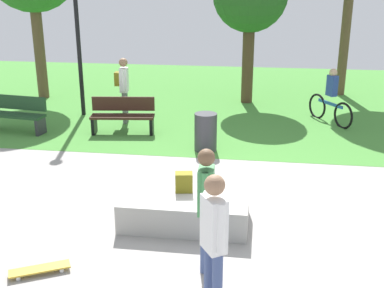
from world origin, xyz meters
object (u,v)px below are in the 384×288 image
concrete_ledge (185,210)px  cyclist_on_bicycle (331,100)px  skater_performing_trick (214,235)px  skater_watching (206,200)px  skateboard_by_ledge (40,269)px  park_bench_by_oak (16,113)px  pedestrian_with_backpack (123,84)px  trash_bin (206,132)px  lamp_post (76,13)px  park_bench_center_lawn (123,115)px  backpack_on_ledge (184,182)px

concrete_ledge → cyclist_on_bicycle: size_ratio=1.29×
skater_performing_trick → skater_watching: bearing=101.8°
skateboard_by_ledge → park_bench_by_oak: bearing=119.1°
skater_performing_trick → pedestrian_with_backpack: size_ratio=1.00×
trash_bin → pedestrian_with_backpack: pedestrian_with_backpack is taller
skateboard_by_ledge → park_bench_by_oak: (-3.35, 6.03, 0.42)m
skater_performing_trick → lamp_post: bearing=119.0°
park_bench_center_lawn → park_bench_by_oak: bearing=-174.5°
pedestrian_with_backpack → backpack_on_ledge: bearing=-64.9°
cyclist_on_bicycle → skateboard_by_ledge: bearing=-120.6°
park_bench_center_lawn → backpack_on_ledge: bearing=-62.7°
lamp_post → skater_performing_trick: bearing=-61.0°
pedestrian_with_backpack → cyclist_on_bicycle: pedestrian_with_backpack is taller
skater_performing_trick → park_bench_by_oak: bearing=131.4°
lamp_post → park_bench_center_lawn: bearing=-43.3°
skater_performing_trick → skater_watching: size_ratio=1.03×
park_bench_by_oak → trash_bin: park_bench_by_oak is taller
cyclist_on_bicycle → park_bench_by_oak: bearing=-166.3°
concrete_ledge → park_bench_by_oak: bearing=139.5°
backpack_on_ledge → park_bench_by_oak: bearing=130.8°
lamp_post → pedestrian_with_backpack: lamp_post is taller
skateboard_by_ledge → park_bench_center_lawn: 6.34m
trash_bin → cyclist_on_bicycle: size_ratio=0.56×
concrete_ledge → skater_watching: (0.47, -1.23, 0.78)m
concrete_ledge → skateboard_by_ledge: 2.42m
skater_performing_trick → skateboard_by_ledge: skater_performing_trick is taller
skater_performing_trick → trash_bin: 5.83m
cyclist_on_bicycle → pedestrian_with_backpack: bearing=-171.8°
concrete_ledge → cyclist_on_bicycle: bearing=64.5°
trash_bin → skateboard_by_ledge: bearing=-107.4°
skater_performing_trick → skater_watching: (-0.20, 0.96, -0.03)m
backpack_on_ledge → park_bench_by_oak: size_ratio=0.19×
backpack_on_ledge → park_bench_by_oak: (-5.03, 4.15, -0.16)m
skater_watching → park_bench_by_oak: bearing=134.9°
skater_performing_trick → park_bench_by_oak: 8.72m
concrete_ledge → skater_watching: skater_watching is taller
pedestrian_with_backpack → skater_performing_trick: bearing=-67.4°
park_bench_by_oak → cyclist_on_bicycle: bearing=13.7°
pedestrian_with_backpack → park_bench_center_lawn: bearing=-76.6°
park_bench_by_oak → cyclist_on_bicycle: 8.34m
backpack_on_ledge → pedestrian_with_backpack: 5.90m
concrete_ledge → pedestrian_with_backpack: size_ratio=1.14×
skateboard_by_ledge → skater_performing_trick: bearing=-11.7°
skater_watching → park_bench_by_oak: skater_watching is taller
skater_watching → cyclist_on_bicycle: (2.55, 7.55, -0.38)m
skater_watching → skateboard_by_ledge: skater_watching is taller
skater_watching → skateboard_by_ledge: bearing=-168.1°
lamp_post → park_bench_by_oak: bearing=-122.1°
concrete_ledge → skater_watching: bearing=-69.1°
skater_watching → lamp_post: (-4.42, 7.37, 1.85)m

